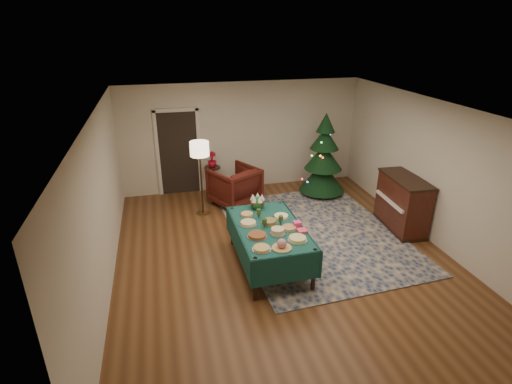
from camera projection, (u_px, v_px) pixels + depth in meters
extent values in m
plane|color=#593319|center=(283.00, 256.00, 7.41)|extent=(7.00, 7.00, 0.00)
plane|color=white|center=(287.00, 111.00, 6.35)|extent=(7.00, 7.00, 0.00)
plane|color=beige|center=(242.00, 137.00, 10.01)|extent=(6.00, 0.00, 6.00)
plane|color=beige|center=(398.00, 328.00, 3.76)|extent=(6.00, 0.00, 6.00)
plane|color=beige|center=(101.00, 207.00, 6.22)|extent=(0.00, 7.00, 7.00)
plane|color=beige|center=(436.00, 174.00, 7.55)|extent=(0.00, 7.00, 7.00)
cube|color=black|center=(179.00, 154.00, 9.77)|extent=(0.92, 0.02, 2.04)
cube|color=silver|center=(158.00, 154.00, 9.64)|extent=(0.08, 0.04, 2.14)
cube|color=silver|center=(199.00, 151.00, 9.86)|extent=(0.08, 0.04, 2.14)
cube|color=silver|center=(175.00, 110.00, 9.34)|extent=(1.08, 0.04, 0.08)
cube|color=navy|center=(315.00, 233.00, 8.19)|extent=(3.41, 4.36, 0.02)
cylinder|color=black|center=(255.00, 279.00, 6.09)|extent=(0.07, 0.07, 0.76)
cylinder|color=black|center=(232.00, 226.00, 7.67)|extent=(0.07, 0.07, 0.76)
cylinder|color=black|center=(314.00, 270.00, 6.31)|extent=(0.07, 0.07, 0.76)
cylinder|color=black|center=(280.00, 220.00, 7.89)|extent=(0.07, 0.07, 0.76)
cube|color=#124031|center=(269.00, 228.00, 6.85)|extent=(1.14, 1.95, 0.04)
cube|color=#124031|center=(256.00, 215.00, 7.79)|extent=(1.15, 0.04, 0.48)
cube|color=#124031|center=(287.00, 269.00, 6.08)|extent=(1.15, 0.04, 0.48)
cube|color=#124031|center=(299.00, 235.00, 7.06)|extent=(0.05, 1.97, 0.48)
cube|color=#124031|center=(238.00, 243.00, 6.81)|extent=(0.05, 1.97, 0.48)
cylinder|color=silver|center=(262.00, 249.00, 6.15)|extent=(0.30, 0.30, 0.01)
cylinder|color=tan|center=(262.00, 248.00, 6.14)|extent=(0.26, 0.26, 0.04)
cylinder|color=silver|center=(282.00, 248.00, 6.18)|extent=(0.32, 0.32, 0.01)
sphere|color=#CC727A|center=(282.00, 244.00, 6.15)|extent=(0.15, 0.15, 0.15)
cylinder|color=silver|center=(297.00, 240.00, 6.41)|extent=(0.32, 0.32, 0.01)
cylinder|color=#D8D172|center=(297.00, 239.00, 6.40)|extent=(0.27, 0.27, 0.05)
cylinder|color=silver|center=(257.00, 236.00, 6.52)|extent=(0.34, 0.34, 0.01)
cylinder|color=brown|center=(257.00, 235.00, 6.51)|extent=(0.29, 0.29, 0.04)
cylinder|color=silver|center=(278.00, 234.00, 6.60)|extent=(0.26, 0.26, 0.01)
cylinder|color=tan|center=(278.00, 231.00, 6.58)|extent=(0.22, 0.22, 0.09)
cylinder|color=silver|center=(289.00, 228.00, 6.77)|extent=(0.28, 0.28, 0.01)
cylinder|color=#B2844C|center=(289.00, 227.00, 6.77)|extent=(0.24, 0.24, 0.03)
cylinder|color=silver|center=(248.00, 224.00, 6.92)|extent=(0.31, 0.31, 0.01)
cylinder|color=#D8BF7F|center=(248.00, 223.00, 6.91)|extent=(0.27, 0.27, 0.04)
cylinder|color=silver|center=(269.00, 224.00, 6.94)|extent=(0.29, 0.29, 0.01)
cylinder|color=maroon|center=(269.00, 222.00, 6.92)|extent=(0.24, 0.24, 0.06)
cylinder|color=silver|center=(281.00, 217.00, 7.17)|extent=(0.29, 0.29, 0.01)
cylinder|color=#F2EACC|center=(281.00, 216.00, 7.16)|extent=(0.25, 0.25, 0.03)
cylinder|color=silver|center=(247.00, 215.00, 7.25)|extent=(0.26, 0.26, 0.01)
cylinder|color=tan|center=(247.00, 214.00, 7.24)|extent=(0.22, 0.22, 0.03)
cone|color=#2D471E|center=(259.00, 216.00, 7.12)|extent=(0.07, 0.07, 0.09)
cylinder|color=#2D471E|center=(259.00, 212.00, 7.09)|extent=(0.08, 0.08, 0.09)
cone|color=#2D471E|center=(281.00, 223.00, 6.88)|extent=(0.07, 0.07, 0.09)
cylinder|color=#2D471E|center=(281.00, 218.00, 6.84)|extent=(0.08, 0.08, 0.09)
cone|color=#2D471E|center=(264.00, 226.00, 6.78)|extent=(0.07, 0.07, 0.09)
cylinder|color=#2D471E|center=(264.00, 221.00, 6.75)|extent=(0.08, 0.08, 0.09)
cube|color=#FA4566|center=(302.00, 231.00, 6.67)|extent=(0.15, 0.15, 0.04)
cube|color=#EA417E|center=(297.00, 224.00, 6.82)|extent=(0.12, 0.12, 0.10)
sphere|color=#1E4C1E|center=(257.00, 203.00, 7.48)|extent=(0.27, 0.27, 0.27)
cone|color=white|center=(262.00, 197.00, 7.45)|extent=(0.10, 0.10, 0.12)
cone|color=white|center=(258.00, 196.00, 7.51)|extent=(0.10, 0.10, 0.12)
cone|color=white|center=(253.00, 197.00, 7.46)|extent=(0.10, 0.10, 0.12)
cone|color=white|center=(254.00, 199.00, 7.37)|extent=(0.10, 0.10, 0.12)
cone|color=white|center=(260.00, 199.00, 7.36)|extent=(0.10, 0.10, 0.12)
sphere|color=#B20C0F|center=(261.00, 200.00, 7.54)|extent=(0.07, 0.07, 0.07)
sphere|color=#B20C0F|center=(253.00, 200.00, 7.53)|extent=(0.07, 0.07, 0.07)
sphere|color=#B20C0F|center=(253.00, 203.00, 7.38)|extent=(0.07, 0.07, 0.07)
sphere|color=#B20C0F|center=(262.00, 203.00, 7.39)|extent=(0.07, 0.07, 0.07)
imported|color=#4A160F|center=(234.00, 184.00, 9.34)|extent=(1.29, 1.26, 1.00)
cylinder|color=#A57F3F|center=(203.00, 213.00, 9.03)|extent=(0.29, 0.29, 0.03)
cylinder|color=black|center=(201.00, 182.00, 8.73)|extent=(0.04, 0.04, 1.53)
cylinder|color=#FFEABF|center=(199.00, 149.00, 8.43)|extent=(0.41, 0.41, 0.31)
cylinder|color=black|center=(213.00, 193.00, 10.08)|extent=(0.36, 0.36, 0.04)
cylinder|color=black|center=(213.00, 181.00, 9.95)|extent=(0.08, 0.08, 0.66)
cylinder|color=black|center=(212.00, 168.00, 9.81)|extent=(0.40, 0.40, 0.03)
imported|color=maroon|center=(212.00, 163.00, 9.76)|extent=(0.21, 0.38, 0.21)
cylinder|color=black|center=(321.00, 190.00, 10.07)|extent=(0.12, 0.12, 0.16)
cone|color=black|center=(322.00, 176.00, 9.93)|extent=(1.36, 1.36, 0.72)
cone|color=black|center=(324.00, 157.00, 9.72)|extent=(1.11, 1.11, 0.61)
cone|color=black|center=(325.00, 138.00, 9.54)|extent=(0.84, 0.84, 0.51)
cone|color=black|center=(326.00, 122.00, 9.39)|extent=(0.54, 0.54, 0.46)
cube|color=black|center=(399.00, 226.00, 8.41)|extent=(0.64, 1.32, 0.07)
cube|color=#37120D|center=(402.00, 203.00, 8.21)|extent=(0.62, 1.30, 1.05)
cube|color=black|center=(406.00, 179.00, 7.99)|extent=(0.66, 1.34, 0.05)
cube|color=white|center=(391.00, 201.00, 8.13)|extent=(0.18, 1.09, 0.05)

